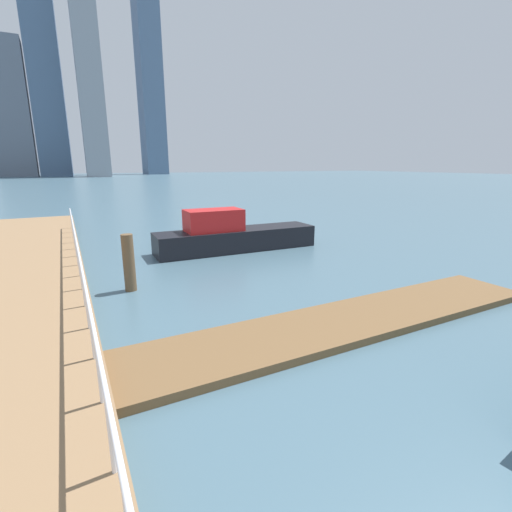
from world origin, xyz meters
TOP-DOWN VIEW (x-y plane):
  - ground_plane at (0.00, 20.00)m, footprint 300.00×300.00m
  - floating_dock at (2.29, 8.68)m, footprint 11.58×2.00m
  - boardwalk_railing at (-3.15, 9.72)m, footprint 0.06×29.39m
  - dock_piling_0 at (-1.82, 13.68)m, footprint 0.35×0.35m
  - moored_boat_2 at (3.13, 17.17)m, footprint 7.30×1.83m
  - skyline_tower_1 at (-14.80, 138.54)m, footprint 10.22×11.69m
  - skyline_tower_2 at (-4.53, 136.70)m, footprint 9.21×8.46m
  - skyline_tower_3 at (6.77, 126.84)m, footprint 7.10×11.23m
  - skyline_tower_4 at (28.43, 146.52)m, footprint 8.39×8.57m

SIDE VIEW (x-z plane):
  - ground_plane at x=0.00m, z-range 0.00..0.00m
  - floating_dock at x=2.29m, z-range 0.00..0.18m
  - moored_boat_2 at x=3.13m, z-range -0.27..1.61m
  - dock_piling_0 at x=-1.82m, z-range 0.00..1.75m
  - boardwalk_railing at x=-3.15m, z-range 0.68..1.76m
  - skyline_tower_1 at x=-14.80m, z-range 0.00..38.59m
  - skyline_tower_3 at x=6.77m, z-range 0.00..54.17m
  - skyline_tower_2 at x=-4.53m, z-range 0.00..60.40m
  - skyline_tower_4 at x=28.43m, z-range 0.00..62.28m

